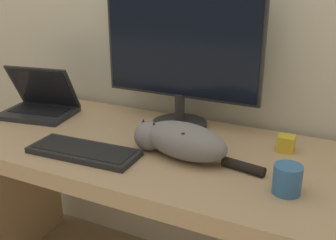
{
  "coord_description": "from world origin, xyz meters",
  "views": [
    {
      "loc": [
        0.68,
        -0.82,
        1.33
      ],
      "look_at": [
        0.13,
        0.3,
        0.87
      ],
      "focal_mm": 42.0,
      "sensor_mm": 36.0,
      "label": 1
    }
  ],
  "objects_px": {
    "monitor": "(181,50)",
    "laptop": "(40,105)",
    "external_keyboard": "(84,151)",
    "cat": "(180,140)",
    "coffee_mug": "(287,179)"
  },
  "relations": [
    {
      "from": "cat",
      "to": "coffee_mug",
      "type": "bearing_deg",
      "value": -3.1
    },
    {
      "from": "laptop",
      "to": "external_keyboard",
      "type": "xyz_separation_m",
      "value": [
        0.44,
        -0.26,
        -0.03
      ]
    },
    {
      "from": "monitor",
      "to": "coffee_mug",
      "type": "bearing_deg",
      "value": -34.97
    },
    {
      "from": "coffee_mug",
      "to": "laptop",
      "type": "bearing_deg",
      "value": 169.4
    },
    {
      "from": "laptop",
      "to": "external_keyboard",
      "type": "relative_size",
      "value": 0.85
    },
    {
      "from": "external_keyboard",
      "to": "coffee_mug",
      "type": "height_order",
      "value": "coffee_mug"
    },
    {
      "from": "monitor",
      "to": "laptop",
      "type": "xyz_separation_m",
      "value": [
        -0.62,
        -0.14,
        -0.27
      ]
    },
    {
      "from": "laptop",
      "to": "cat",
      "type": "height_order",
      "value": "laptop"
    },
    {
      "from": "monitor",
      "to": "cat",
      "type": "height_order",
      "value": "monitor"
    },
    {
      "from": "monitor",
      "to": "laptop",
      "type": "relative_size",
      "value": 1.92
    },
    {
      "from": "external_keyboard",
      "to": "cat",
      "type": "xyz_separation_m",
      "value": [
        0.31,
        0.13,
        0.05
      ]
    },
    {
      "from": "cat",
      "to": "coffee_mug",
      "type": "xyz_separation_m",
      "value": [
        0.37,
        -0.08,
        -0.02
      ]
    },
    {
      "from": "coffee_mug",
      "to": "cat",
      "type": "bearing_deg",
      "value": 167.33
    },
    {
      "from": "laptop",
      "to": "external_keyboard",
      "type": "distance_m",
      "value": 0.51
    },
    {
      "from": "monitor",
      "to": "external_keyboard",
      "type": "xyz_separation_m",
      "value": [
        -0.19,
        -0.39,
        -0.31
      ]
    }
  ]
}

